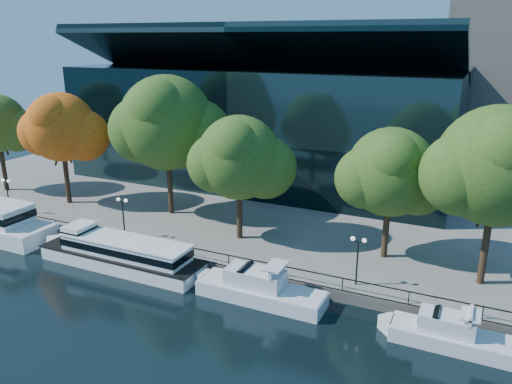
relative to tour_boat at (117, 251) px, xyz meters
The scene contains 15 objects.
ground 5.28m from the tour_boat, ahead, with size 160.00×160.00×0.00m, color black.
promenade 35.95m from the tour_boat, 81.95° to the left, with size 90.00×67.08×1.00m.
railing 5.62m from the tour_boat, 26.03° to the left, with size 88.20×0.08×0.99m.
convention_building 31.81m from the tour_boat, 88.10° to the left, with size 50.00×24.57×21.43m.
tour_boat is the anchor object (origin of this frame).
cruiser_near 13.82m from the tour_boat, ahead, with size 11.34×2.92×3.29m.
cruiser_far 27.94m from the tour_boat, ahead, with size 8.91×2.47×2.91m.
tree_1 19.70m from the tour_boat, 147.88° to the left, with size 9.83×8.06×12.94m.
tree_2 15.08m from the tour_boat, 99.66° to the left, with size 12.62×10.35×15.14m.
tree_3 13.90m from the tour_boat, 45.60° to the left, with size 9.91×8.13×12.01m.
tree_4 25.10m from the tour_boat, 24.53° to the left, with size 9.56×7.84×11.64m.
tree_5 32.27m from the tour_boat, 15.21° to the left, with size 11.36×9.31×14.18m.
lamp_0 18.70m from the tour_boat, 168.45° to the left, with size 1.26×0.36×4.03m.
lamp_1 5.02m from the tour_boat, 120.67° to the left, with size 1.26×0.36×4.03m.
lamp_2 21.27m from the tour_boat, 10.11° to the left, with size 1.26×0.36×4.03m.
Camera 1 is at (23.75, -31.10, 19.76)m, focal length 35.00 mm.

